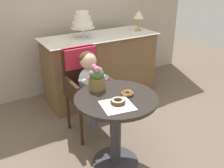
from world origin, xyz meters
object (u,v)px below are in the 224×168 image
at_px(seated_child, 90,79).
at_px(wicker_chair, 84,77).
at_px(flower_vase, 97,78).
at_px(tiered_cake_stand, 82,22).
at_px(donut_front, 118,101).
at_px(cafe_table, 116,118).
at_px(table_lamp, 139,15).
at_px(donut_mid, 127,93).

bearing_deg(seated_child, wicker_chair, 90.00).
height_order(flower_vase, tiered_cake_stand, tiered_cake_stand).
distance_m(seated_child, donut_front, 0.65).
bearing_deg(cafe_table, table_lamp, 47.88).
bearing_deg(tiered_cake_stand, donut_front, -104.22).
bearing_deg(tiered_cake_stand, flower_vase, -109.17).
xyz_separation_m(cafe_table, donut_mid, (0.11, -0.02, 0.23)).
xyz_separation_m(seated_child, donut_mid, (0.09, -0.55, 0.06)).
xyz_separation_m(donut_front, donut_mid, (0.16, 0.09, -0.00)).
bearing_deg(cafe_table, wicker_chair, 88.39).
distance_m(wicker_chair, seated_child, 0.16).
bearing_deg(wicker_chair, donut_mid, -80.79).
relative_size(tiered_cake_stand, table_lamp, 1.18).
relative_size(donut_mid, flower_vase, 0.46).
xyz_separation_m(cafe_table, seated_child, (0.02, 0.54, 0.17)).
distance_m(seated_child, tiered_cake_stand, 0.92).
height_order(donut_front, donut_mid, donut_front).
bearing_deg(cafe_table, donut_front, -114.28).
distance_m(cafe_table, donut_mid, 0.25).
distance_m(cafe_table, seated_child, 0.57).
bearing_deg(seated_child, cafe_table, -92.08).
distance_m(flower_vase, table_lamp, 1.64).
bearing_deg(wicker_chair, table_lamp, 29.42).
relative_size(flower_vase, table_lamp, 0.83).
xyz_separation_m(seated_child, tiered_cake_stand, (0.29, 0.76, 0.43)).
height_order(seated_child, donut_mid, seated_child).
bearing_deg(donut_mid, seated_child, 98.85).
height_order(donut_front, table_lamp, table_lamp).
relative_size(cafe_table, donut_mid, 6.57).
bearing_deg(flower_vase, table_lamp, 40.85).
distance_m(cafe_table, donut_front, 0.26).
bearing_deg(donut_front, flower_vase, 93.22).
bearing_deg(table_lamp, donut_front, -130.98).
height_order(seated_child, donut_front, seated_child).
height_order(donut_front, tiered_cake_stand, tiered_cake_stand).
xyz_separation_m(cafe_table, donut_front, (-0.05, -0.11, 0.23)).
distance_m(donut_front, table_lamp, 1.87).
xyz_separation_m(wicker_chair, table_lamp, (1.13, 0.58, 0.48)).
bearing_deg(donut_front, tiered_cake_stand, 75.78).
bearing_deg(donut_front, cafe_table, 65.72).
height_order(cafe_table, flower_vase, flower_vase).
height_order(wicker_chair, flower_vase, flower_vase).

